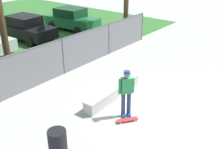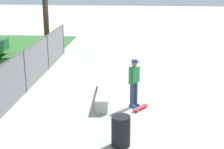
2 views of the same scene
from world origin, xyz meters
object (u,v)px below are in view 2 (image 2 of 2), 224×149
object	(u,v)px
concrete_ledge	(104,92)
skateboard	(140,108)
skateboarder	(134,81)
trash_bin	(121,131)

from	to	relation	value
concrete_ledge	skateboard	size ratio (longest dim) A/B	4.43
skateboarder	skateboard	bearing A→B (deg)	-136.22
skateboarder	trash_bin	bearing A→B (deg)	174.27
skateboard	trash_bin	bearing A→B (deg)	168.46
concrete_ledge	skateboard	xyz separation A→B (m)	(-1.06, -1.47, -0.19)
skateboarder	skateboard	distance (m)	1.03
concrete_ledge	trash_bin	size ratio (longest dim) A/B	3.65
concrete_ledge	skateboard	world-z (taller)	concrete_ledge
concrete_ledge	skateboarder	xyz separation A→B (m)	(-0.79, -1.21, 0.77)
skateboard	trash_bin	world-z (taller)	trash_bin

